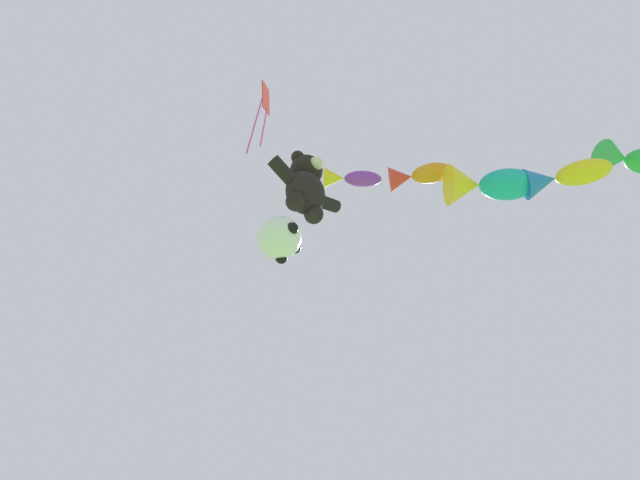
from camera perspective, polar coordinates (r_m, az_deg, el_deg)
The scene contains 8 objects.
teddy_bear_kite at distance 8.96m, azimuth -1.89°, elevation 7.27°, with size 1.88×0.83×1.91m.
soccer_ball_kite at distance 7.62m, azimuth -5.39°, elevation 0.27°, with size 0.87×0.86×0.80m.
fish_kite_violet at distance 11.99m, azimuth 3.81°, elevation 8.20°, with size 1.56×1.44×0.58m.
fish_kite_tangerine at distance 12.87m, azimuth 12.69°, elevation 8.36°, with size 1.61×1.85×0.76m.
fish_kite_teal at distance 12.52m, azimuth 21.21°, elevation 6.89°, with size 2.41×2.35×1.14m.
fish_kite_goldfin at distance 13.22m, azimuth 29.52°, elevation 7.33°, with size 1.81×2.26×0.88m.
fish_kite_emerald at distance 15.03m, azimuth 36.05°, elevation 8.69°, with size 2.10×1.81×0.93m.
diamond_kite at distance 9.97m, azimuth -7.51°, elevation 17.30°, with size 0.66×0.58×2.83m.
Camera 1 is at (-2.61, -0.95, 1.53)m, focal length 24.00 mm.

